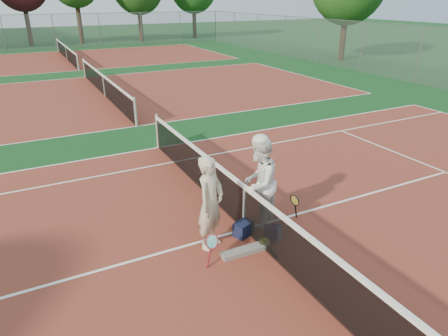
% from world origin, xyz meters
% --- Properties ---
extents(ground, '(130.00, 130.00, 0.00)m').
position_xyz_m(ground, '(0.00, 0.00, 0.00)').
color(ground, '#103A17').
rests_on(ground, ground).
extents(court_main, '(23.77, 10.97, 0.01)m').
position_xyz_m(court_main, '(0.00, 0.00, 0.00)').
color(court_main, maroon).
rests_on(court_main, ground).
extents(court_far_a, '(23.77, 10.97, 0.01)m').
position_xyz_m(court_far_a, '(0.00, 13.50, 0.00)').
color(court_far_a, maroon).
rests_on(court_far_a, ground).
extents(court_far_b, '(23.77, 10.97, 0.01)m').
position_xyz_m(court_far_b, '(0.00, 27.00, 0.00)').
color(court_far_b, maroon).
rests_on(court_far_b, ground).
extents(net_main, '(0.10, 10.98, 1.02)m').
position_xyz_m(net_main, '(0.00, 0.00, 0.51)').
color(net_main, black).
rests_on(net_main, ground).
extents(net_far_a, '(0.10, 10.98, 1.02)m').
position_xyz_m(net_far_a, '(0.00, 13.50, 0.51)').
color(net_far_a, black).
rests_on(net_far_a, ground).
extents(net_far_b, '(0.10, 10.98, 1.02)m').
position_xyz_m(net_far_b, '(0.00, 27.00, 0.51)').
color(net_far_b, black).
rests_on(net_far_b, ground).
extents(fence_back, '(32.00, 0.06, 3.00)m').
position_xyz_m(fence_back, '(0.00, 34.00, 1.50)').
color(fence_back, slate).
rests_on(fence_back, ground).
extents(player_a, '(0.81, 0.75, 1.85)m').
position_xyz_m(player_a, '(-0.84, -0.19, 0.93)').
color(player_a, beige).
rests_on(player_a, ground).
extents(player_b, '(1.21, 1.17, 1.96)m').
position_xyz_m(player_b, '(0.35, 0.04, 0.98)').
color(player_b, white).
rests_on(player_b, ground).
extents(racket_red, '(0.41, 0.41, 0.54)m').
position_xyz_m(racket_red, '(-1.05, -0.67, 0.27)').
color(racket_red, maroon).
rests_on(racket_red, ground).
extents(racket_black_held, '(0.23, 0.30, 0.59)m').
position_xyz_m(racket_black_held, '(1.17, -0.13, 0.30)').
color(racket_black_held, black).
rests_on(racket_black_held, ground).
extents(racket_spare, '(0.29, 0.61, 0.14)m').
position_xyz_m(racket_spare, '(0.07, -0.69, 0.07)').
color(racket_spare, black).
rests_on(racket_spare, ground).
extents(sports_bag_navy, '(0.44, 0.38, 0.30)m').
position_xyz_m(sports_bag_navy, '(-0.12, -0.18, 0.15)').
color(sports_bag_navy, black).
rests_on(sports_bag_navy, ground).
extents(sports_bag_purple, '(0.38, 0.33, 0.26)m').
position_xyz_m(sports_bag_purple, '(0.35, -0.53, 0.13)').
color(sports_bag_purple, black).
rests_on(sports_bag_purple, ground).
extents(net_cover_canvas, '(0.92, 0.24, 0.10)m').
position_xyz_m(net_cover_canvas, '(-0.41, -0.72, 0.05)').
color(net_cover_canvas, slate).
rests_on(net_cover_canvas, ground).
extents(water_bottle, '(0.09, 0.09, 0.30)m').
position_xyz_m(water_bottle, '(0.42, -0.68, 0.15)').
color(water_bottle, '#C6E0FB').
rests_on(water_bottle, ground).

